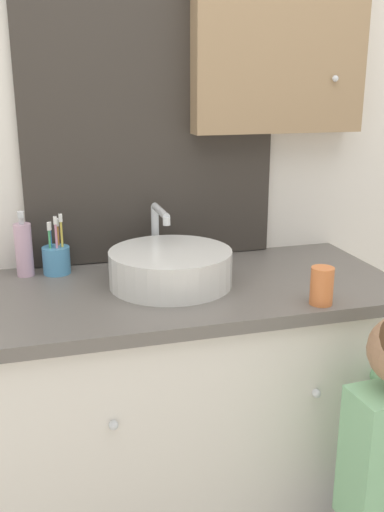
# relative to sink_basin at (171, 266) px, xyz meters

# --- Properties ---
(wall_back) EXTENTS (3.20, 0.18, 2.50)m
(wall_back) POSITION_rel_sink_basin_xyz_m (0.07, 0.29, 0.38)
(wall_back) COLOR silver
(wall_back) RESTS_ON ground_plane
(vanity_counter) EXTENTS (1.20, 0.58, 0.84)m
(vanity_counter) POSITION_rel_sink_basin_xyz_m (0.05, -0.02, -0.47)
(vanity_counter) COLOR silver
(vanity_counter) RESTS_ON ground_plane
(sink_basin) EXTENTS (0.35, 0.40, 0.20)m
(sink_basin) POSITION_rel_sink_basin_xyz_m (0.00, 0.00, 0.00)
(sink_basin) COLOR silver
(sink_basin) RESTS_ON vanity_counter
(toothbrush_holder) EXTENTS (0.08, 0.08, 0.18)m
(toothbrush_holder) POSITION_rel_sink_basin_xyz_m (-0.31, 0.19, -0.01)
(toothbrush_holder) COLOR #4C93C6
(toothbrush_holder) RESTS_ON vanity_counter
(soap_dispenser) EXTENTS (0.05, 0.05, 0.20)m
(soap_dispenser) POSITION_rel_sink_basin_xyz_m (-0.40, 0.19, 0.03)
(soap_dispenser) COLOR #CCA3BC
(soap_dispenser) RESTS_ON vanity_counter
(drinking_cup) EXTENTS (0.06, 0.06, 0.10)m
(drinking_cup) POSITION_rel_sink_basin_xyz_m (0.34, -0.26, -0.00)
(drinking_cup) COLOR orange
(drinking_cup) RESTS_ON vanity_counter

